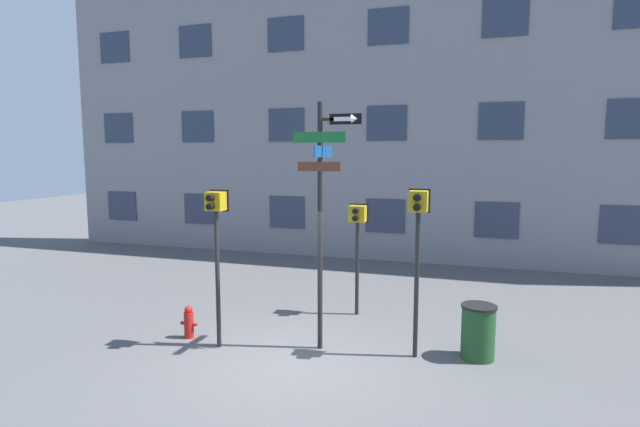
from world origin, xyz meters
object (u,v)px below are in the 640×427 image
at_px(pedestrian_signal_across, 357,228).
at_px(trash_bin, 478,332).
at_px(pedestrian_signal_left, 216,228).
at_px(fire_hydrant, 189,322).
at_px(street_sign_pole, 323,202).
at_px(pedestrian_signal_right, 418,229).

bearing_deg(pedestrian_signal_across, trash_bin, -33.34).
bearing_deg(pedestrian_signal_left, fire_hydrant, 163.60).
bearing_deg(street_sign_pole, pedestrian_signal_right, 4.89).
height_order(pedestrian_signal_right, fire_hydrant, pedestrian_signal_right).
bearing_deg(pedestrian_signal_right, trash_bin, 14.28).
distance_m(fire_hydrant, trash_bin, 5.31).
height_order(pedestrian_signal_right, pedestrian_signal_across, pedestrian_signal_right).
xyz_separation_m(pedestrian_signal_right, trash_bin, (1.03, 0.26, -1.78)).
bearing_deg(street_sign_pole, pedestrian_signal_across, 86.30).
height_order(street_sign_pole, pedestrian_signal_right, street_sign_pole).
height_order(pedestrian_signal_left, pedestrian_signal_across, pedestrian_signal_left).
height_order(pedestrian_signal_across, fire_hydrant, pedestrian_signal_across).
bearing_deg(pedestrian_signal_right, pedestrian_signal_left, -169.68).
relative_size(pedestrian_signal_left, pedestrian_signal_right, 0.98).
xyz_separation_m(pedestrian_signal_across, trash_bin, (2.54, -1.67, -1.45)).
xyz_separation_m(pedestrian_signal_right, pedestrian_signal_across, (-1.50, 1.93, -0.33)).
xyz_separation_m(street_sign_pole, fire_hydrant, (-2.60, -0.27, -2.35)).
relative_size(street_sign_pole, pedestrian_signal_right, 1.50).
bearing_deg(pedestrian_signal_right, pedestrian_signal_across, 127.86).
bearing_deg(fire_hydrant, trash_bin, 7.23).
relative_size(pedestrian_signal_left, fire_hydrant, 4.55).
xyz_separation_m(pedestrian_signal_left, pedestrian_signal_right, (3.46, 0.63, 0.05)).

